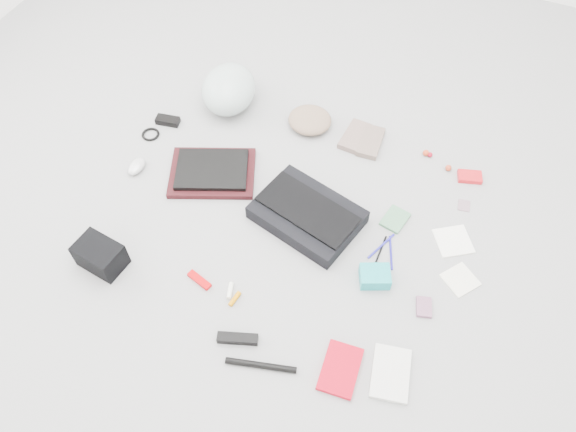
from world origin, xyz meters
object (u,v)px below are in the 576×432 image
at_px(laptop, 212,169).
at_px(accordion_wallet, 375,276).
at_px(messenger_bag, 307,215).
at_px(bike_helmet, 229,89).
at_px(book_red, 340,369).
at_px(camera_bag, 100,255).

relative_size(laptop, accordion_wallet, 2.70).
xyz_separation_m(messenger_bag, bike_helmet, (-0.60, 0.48, 0.06)).
bearing_deg(accordion_wallet, book_red, -113.29).
xyz_separation_m(messenger_bag, book_red, (0.35, -0.54, -0.02)).
relative_size(camera_bag, accordion_wallet, 1.54).
distance_m(bike_helmet, book_red, 1.40).
bearing_deg(book_red, accordion_wallet, 85.71).
xyz_separation_m(messenger_bag, camera_bag, (-0.64, -0.51, 0.02)).
relative_size(messenger_bag, laptop, 1.35).
bearing_deg(laptop, accordion_wallet, -37.66).
bearing_deg(book_red, camera_bag, 172.87).
xyz_separation_m(camera_bag, accordion_wallet, (0.99, 0.35, -0.03)).
distance_m(camera_bag, book_red, 0.99).
bearing_deg(accordion_wallet, camera_bag, 175.29).
bearing_deg(camera_bag, messenger_bag, 45.30).
distance_m(camera_bag, accordion_wallet, 1.05).
height_order(bike_helmet, accordion_wallet, bike_helmet).
bearing_deg(accordion_wallet, bike_helmet, 121.63).
height_order(messenger_bag, bike_helmet, bike_helmet).
relative_size(laptop, bike_helmet, 0.98).
height_order(messenger_bag, book_red, messenger_bag).
xyz_separation_m(messenger_bag, laptop, (-0.47, 0.06, 0.00)).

